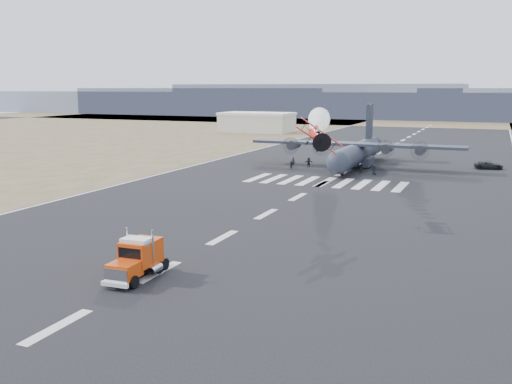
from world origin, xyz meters
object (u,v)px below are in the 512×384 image
Objects in this scene: transport_aircraft at (357,151)px; support_vehicle at (489,165)px; crew_g at (337,165)px; crew_d at (358,167)px; hangar_left at (257,122)px; crew_c at (351,164)px; aerobatic_biplane at (317,136)px; crew_b at (291,165)px; crew_e at (374,170)px; crew_f at (309,162)px; crew_a at (293,162)px; crew_h at (361,169)px; semi_truck at (138,258)px.

transport_aircraft reaches higher than support_vehicle.
crew_d is at bearing -54.57° from crew_g.
crew_c is at bearing -56.48° from hangar_left.
crew_b is (-16.36, 38.32, -8.94)m from aerobatic_biplane.
transport_aircraft is at bearing 91.92° from support_vehicle.
crew_c is at bearing -48.88° from crew_e.
crew_b is at bearing 100.67° from support_vehicle.
crew_d is (11.99, 3.00, 0.02)m from crew_b.
crew_f is (-14.35, 42.66, -8.79)m from aerobatic_biplane.
crew_b is at bearing -150.81° from crew_f.
crew_b is 0.98× the size of crew_d.
aerobatic_biplane is 3.07× the size of crew_g.
crew_a is at bearing 65.66° from crew_c.
crew_c is 1.10× the size of crew_h.
hangar_left is 13.82× the size of crew_a.
transport_aircraft is 13.77m from crew_b.
transport_aircraft is at bearing 11.52° from crew_g.
semi_truck is at bearing 78.14° from crew_e.
crew_e reaches higher than crew_d.
support_vehicle is at bearing -145.57° from crew_e.
semi_truck is 66.22m from crew_g.
crew_h is (5.20, -2.49, -0.05)m from crew_g.
crew_b is at bearing -140.76° from transport_aircraft.
crew_e is at bearing -55.51° from hangar_left.
crew_h is (11.13, -3.89, -0.09)m from crew_f.
hangar_left is 13.09× the size of crew_f.
crew_a is at bearing 93.40° from support_vehicle.
crew_a is (-10.36, 67.83, -0.74)m from semi_truck.
hangar_left is 0.60× the size of transport_aircraft.
crew_d is at bearing 131.66° from crew_h.
crew_a reaches higher than crew_e.
crew_d is at bearing -18.78° from crew_b.
crew_d is at bearing 84.67° from semi_truck.
crew_h is at bearing -80.95° from crew_g.
hangar_left is 94.85m from crew_c.
crew_f reaches higher than crew_b.
crew_a is at bearing 72.11° from crew_b.
aerobatic_biplane reaches higher than crew_h.
crew_c is 8.24m from crew_f.
semi_truck reaches higher than crew_h.
crew_g reaches higher than support_vehicle.
crew_c reaches higher than crew_b.
hangar_left reaches higher than crew_a.
hangar_left is at bearing 99.37° from aerobatic_biplane.
crew_e is (5.38, -5.01, -0.06)m from crew_c.
crew_e is at bearing -34.60° from crew_b.
aerobatic_biplane is 45.86m from crew_f.
semi_truck is 68.62m from crew_a.
crew_e is (15.64, -0.49, 0.08)m from crew_b.
crew_a is at bearing 114.57° from crew_g.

